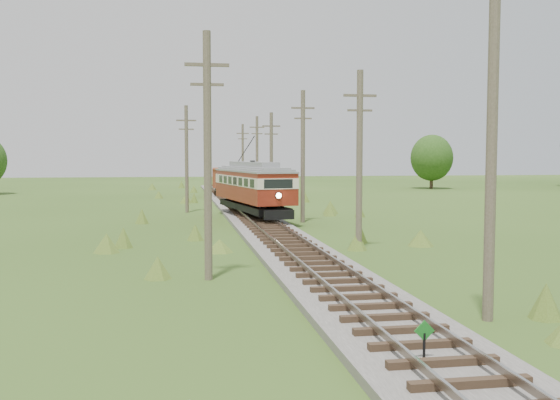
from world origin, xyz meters
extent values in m
plane|color=#2E4C16|center=(0.00, 0.00, 0.00)|extent=(260.00, 260.00, 0.00)
cube|color=#605B54|center=(0.00, 34.00, 0.12)|extent=(3.60, 96.00, 0.25)
cube|color=#726659|center=(-0.72, 34.00, 0.48)|extent=(0.08, 96.00, 0.17)
cube|color=#726659|center=(0.72, 34.00, 0.48)|extent=(0.08, 96.00, 0.17)
cube|color=#2D2116|center=(0.00, 34.00, 0.33)|extent=(2.40, 96.00, 0.16)
cylinder|color=black|center=(-0.20, 1.50, 0.40)|extent=(0.06, 0.06, 0.80)
cube|color=#1A7620|center=(-0.20, 1.50, 0.85)|extent=(0.45, 0.03, 0.45)
cube|color=black|center=(0.00, 33.10, 0.99)|extent=(3.94, 10.86, 0.43)
cube|color=maroon|center=(0.00, 33.10, 1.96)|extent=(4.49, 11.83, 1.06)
cube|color=beige|center=(0.00, 33.10, 2.82)|extent=(4.52, 11.89, 0.67)
cube|color=black|center=(0.00, 33.10, 2.82)|extent=(4.47, 11.39, 0.53)
cube|color=maroon|center=(0.00, 33.10, 3.30)|extent=(4.49, 11.83, 0.29)
cube|color=gray|center=(0.00, 33.10, 3.62)|extent=(4.56, 11.96, 0.37)
cube|color=gray|center=(0.00, 33.10, 3.95)|extent=(2.57, 8.75, 0.39)
sphere|color=#FFF2BF|center=(0.93, 27.32, 2.10)|extent=(0.35, 0.35, 0.35)
cylinder|color=black|center=(-0.27, 34.81, 5.04)|extent=(0.77, 4.44, 1.86)
cylinder|color=black|center=(-0.02, 28.67, 0.95)|extent=(0.24, 0.78, 0.77)
cylinder|color=black|center=(1.40, 28.90, 0.95)|extent=(0.24, 0.78, 0.77)
cylinder|color=black|center=(-1.40, 37.31, 0.95)|extent=(0.24, 0.78, 0.77)
cylinder|color=black|center=(0.02, 37.53, 0.95)|extent=(0.24, 0.78, 0.77)
cube|color=black|center=(0.00, 59.49, 0.90)|extent=(2.40, 7.13, 0.49)
cube|color=brown|center=(0.00, 59.49, 2.12)|extent=(2.95, 7.94, 1.95)
cube|color=brown|center=(0.00, 59.49, 3.15)|extent=(3.01, 8.10, 0.12)
cylinder|color=black|center=(-0.86, 57.18, 0.95)|extent=(0.16, 0.79, 0.78)
cylinder|color=black|center=(0.61, 57.11, 0.95)|extent=(0.16, 0.79, 0.78)
cylinder|color=black|center=(-0.61, 61.87, 0.95)|extent=(0.16, 0.79, 0.78)
cylinder|color=black|center=(0.86, 61.79, 0.95)|extent=(0.16, 0.79, 0.78)
cone|color=gray|center=(4.23, 50.76, 0.59)|extent=(3.13, 3.13, 1.17)
cone|color=gray|center=(5.01, 49.78, 0.34)|extent=(1.76, 1.76, 0.68)
cylinder|color=brown|center=(3.10, 5.00, 4.40)|extent=(0.30, 0.30, 8.80)
cylinder|color=brown|center=(3.30, 18.00, 4.30)|extent=(0.30, 0.30, 8.60)
cube|color=brown|center=(3.30, 18.00, 7.40)|extent=(1.60, 0.12, 0.12)
cube|color=brown|center=(3.30, 18.00, 6.70)|extent=(1.20, 0.10, 0.10)
cylinder|color=brown|center=(3.20, 31.00, 4.50)|extent=(0.30, 0.30, 9.00)
cube|color=brown|center=(3.20, 31.00, 7.80)|extent=(1.60, 0.12, 0.12)
cube|color=brown|center=(3.20, 31.00, 7.10)|extent=(1.20, 0.10, 0.10)
cylinder|color=brown|center=(3.00, 44.00, 4.20)|extent=(0.30, 0.30, 8.40)
cube|color=brown|center=(3.00, 44.00, 7.20)|extent=(1.60, 0.12, 0.12)
cube|color=brown|center=(3.00, 44.00, 6.50)|extent=(1.20, 0.10, 0.10)
cylinder|color=brown|center=(3.40, 57.00, 4.45)|extent=(0.30, 0.30, 8.90)
cube|color=brown|center=(3.40, 57.00, 7.70)|extent=(1.60, 0.12, 0.12)
cube|color=brown|center=(3.40, 57.00, 7.00)|extent=(1.20, 0.10, 0.10)
cylinder|color=brown|center=(3.20, 70.00, 4.35)|extent=(0.30, 0.30, 8.70)
cube|color=brown|center=(3.20, 70.00, 7.50)|extent=(1.60, 0.12, 0.12)
cube|color=brown|center=(3.20, 70.00, 6.80)|extent=(1.20, 0.10, 0.10)
cylinder|color=brown|center=(-4.20, 12.00, 4.50)|extent=(0.30, 0.30, 9.00)
cube|color=brown|center=(-4.20, 12.00, 7.80)|extent=(1.60, 0.12, 0.12)
cube|color=brown|center=(-4.20, 12.00, 7.10)|extent=(1.20, 0.10, 0.10)
cylinder|color=brown|center=(-4.50, 40.00, 4.30)|extent=(0.30, 0.30, 8.60)
cube|color=brown|center=(-4.50, 40.00, 7.40)|extent=(1.60, 0.12, 0.12)
cube|color=brown|center=(-4.50, 40.00, 6.70)|extent=(1.20, 0.10, 0.10)
cylinder|color=#38281C|center=(30.00, 72.00, 1.26)|extent=(0.50, 0.50, 2.52)
ellipsoid|color=#234615|center=(30.00, 72.00, 4.34)|extent=(5.88, 5.88, 6.47)
camera|label=1|loc=(-5.32, -10.73, 4.52)|focal=40.00mm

